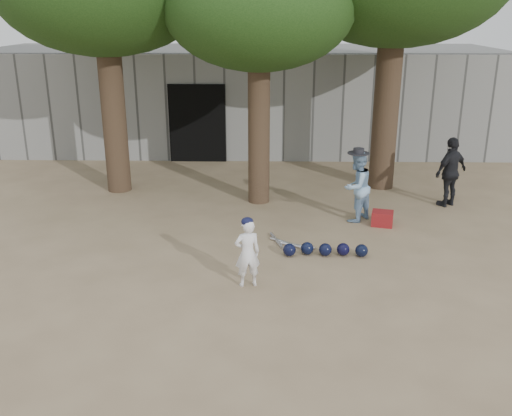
{
  "coord_description": "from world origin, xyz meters",
  "views": [
    {
      "loc": [
        0.78,
        -8.19,
        4.16
      ],
      "look_at": [
        0.6,
        1.0,
        0.95
      ],
      "focal_mm": 40.0,
      "sensor_mm": 36.0,
      "label": 1
    }
  ],
  "objects_px": {
    "boy_player": "(247,253)",
    "spectator_blue": "(356,187)",
    "red_bag": "(382,218)",
    "spectator_dark": "(451,172)"
  },
  "relations": [
    {
      "from": "spectator_dark",
      "to": "red_bag",
      "type": "relative_size",
      "value": 3.69
    },
    {
      "from": "boy_player",
      "to": "spectator_blue",
      "type": "bearing_deg",
      "value": -138.95
    },
    {
      "from": "spectator_blue",
      "to": "red_bag",
      "type": "height_order",
      "value": "spectator_blue"
    },
    {
      "from": "spectator_blue",
      "to": "boy_player",
      "type": "bearing_deg",
      "value": 8.43
    },
    {
      "from": "spectator_blue",
      "to": "red_bag",
      "type": "distance_m",
      "value": 0.83
    },
    {
      "from": "boy_player",
      "to": "spectator_blue",
      "type": "relative_size",
      "value": 0.76
    },
    {
      "from": "boy_player",
      "to": "red_bag",
      "type": "height_order",
      "value": "boy_player"
    },
    {
      "from": "spectator_blue",
      "to": "spectator_dark",
      "type": "relative_size",
      "value": 0.94
    },
    {
      "from": "spectator_blue",
      "to": "red_bag",
      "type": "xyz_separation_m",
      "value": [
        0.51,
        -0.29,
        -0.58
      ]
    },
    {
      "from": "spectator_blue",
      "to": "spectator_dark",
      "type": "height_order",
      "value": "spectator_dark"
    }
  ]
}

